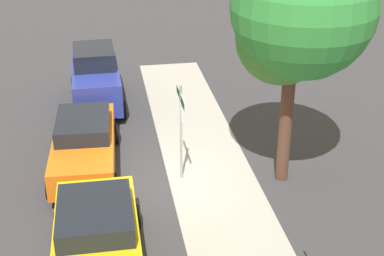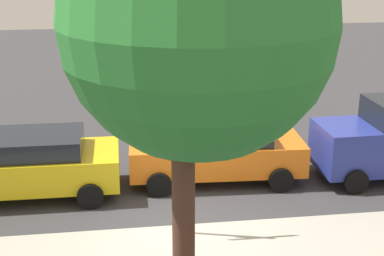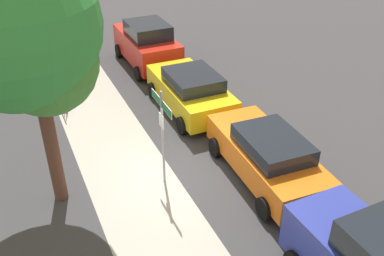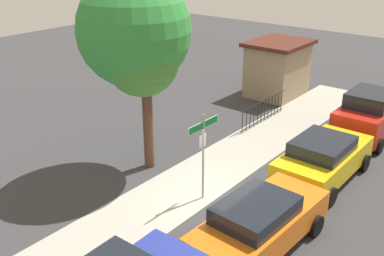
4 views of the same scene
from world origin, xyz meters
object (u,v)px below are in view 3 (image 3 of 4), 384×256
at_px(street_sign, 162,121).
at_px(car_red, 147,44).
at_px(utility_shed, 5,36).
at_px(shade_tree, 23,36).
at_px(car_orange, 267,155).
at_px(car_yellow, 191,90).

distance_m(street_sign, car_red, 8.91).
height_order(street_sign, utility_shed, street_sign).
xyz_separation_m(shade_tree, car_orange, (-1.40, -5.90, -4.03)).
distance_m(shade_tree, car_orange, 7.28).
bearing_deg(car_red, shade_tree, 145.40).
bearing_deg(street_sign, car_yellow, -34.33).
bearing_deg(car_yellow, shade_tree, 121.61).
bearing_deg(shade_tree, car_yellow, -58.75).
distance_m(street_sign, car_orange, 3.26).
xyz_separation_m(street_sign, shade_tree, (0.29, 3.09, 2.79)).
xyz_separation_m(street_sign, car_red, (8.49, -2.48, -1.03)).
bearing_deg(car_red, utility_shed, 66.73).
height_order(street_sign, car_red, street_sign).
bearing_deg(car_orange, shade_tree, 79.24).
distance_m(street_sign, utility_shed, 11.49).
height_order(car_yellow, utility_shed, utility_shed).
height_order(car_orange, car_red, car_red).
relative_size(shade_tree, utility_shed, 2.03).
bearing_deg(car_yellow, street_sign, 146.03).
distance_m(car_yellow, utility_shed, 9.40).
bearing_deg(street_sign, shade_tree, 84.72).
bearing_deg(car_red, car_orange, -178.48).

